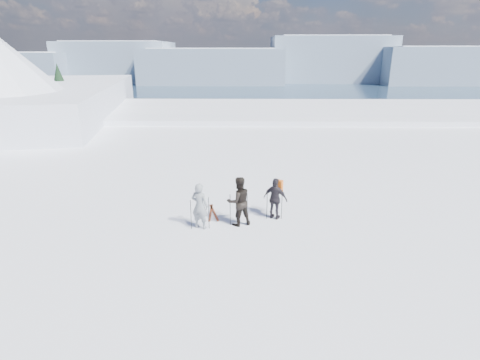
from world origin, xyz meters
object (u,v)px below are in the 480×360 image
Objects in this scene: skier_grey at (200,206)px; skier_dark at (239,201)px; skier_pack at (275,199)px; skis_loose at (212,213)px.

skier_dark reaches higher than skier_grey.
skier_pack reaches higher than skis_loose.
skier_grey reaches higher than skis_loose.
skier_grey is 0.93× the size of skier_dark.
skier_dark is at bearing 47.85° from skier_pack.
skier_dark reaches higher than skis_loose.
skis_loose is (-2.56, 0.49, -0.83)m from skier_pack.
skier_pack is at bearing -10.82° from skis_loose.
skier_grey is 1.06× the size of skier_pack.
skier_pack is (1.44, 0.58, -0.13)m from skier_dark.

